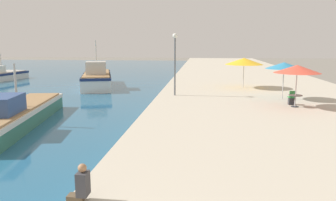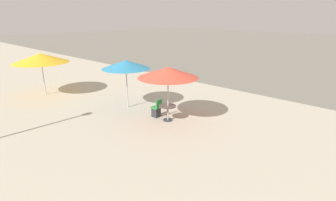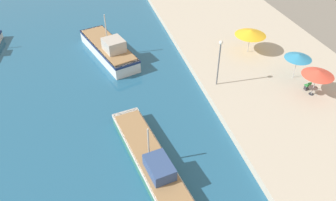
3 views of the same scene
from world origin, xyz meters
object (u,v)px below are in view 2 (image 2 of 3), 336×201
object	(u,v)px
cafe_umbrella_pink	(168,72)
cafe_umbrella_white	(126,65)
cafe_table	(168,110)
cafe_chair_left	(156,110)
cafe_umbrella_striped	(41,58)

from	to	relation	value
cafe_umbrella_pink	cafe_umbrella_white	distance (m)	2.92
cafe_umbrella_pink	cafe_table	size ratio (longest dim) A/B	3.43
cafe_table	cafe_umbrella_white	bearing A→B (deg)	91.68
cafe_umbrella_pink	cafe_table	world-z (taller)	cafe_umbrella_pink
cafe_chair_left	cafe_table	bearing A→B (deg)	-90.00
cafe_umbrella_striped	cafe_chair_left	world-z (taller)	cafe_umbrella_striped
cafe_umbrella_pink	cafe_table	xyz separation A→B (m)	(0.01, 0.04, -1.79)
cafe_umbrella_pink	cafe_umbrella_striped	distance (m)	8.88
cafe_umbrella_pink	cafe_umbrella_striped	size ratio (longest dim) A/B	0.84
cafe_umbrella_striped	cafe_table	xyz separation A→B (m)	(2.10, -8.60, -1.77)
cafe_umbrella_pink	cafe_chair_left	size ratio (longest dim) A/B	3.02
cafe_table	cafe_chair_left	size ratio (longest dim) A/B	0.88
cafe_umbrella_striped	cafe_table	bearing A→B (deg)	-76.29
cafe_chair_left	cafe_umbrella_pink	bearing A→B (deg)	-90.64
cafe_umbrella_striped	cafe_table	distance (m)	9.02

